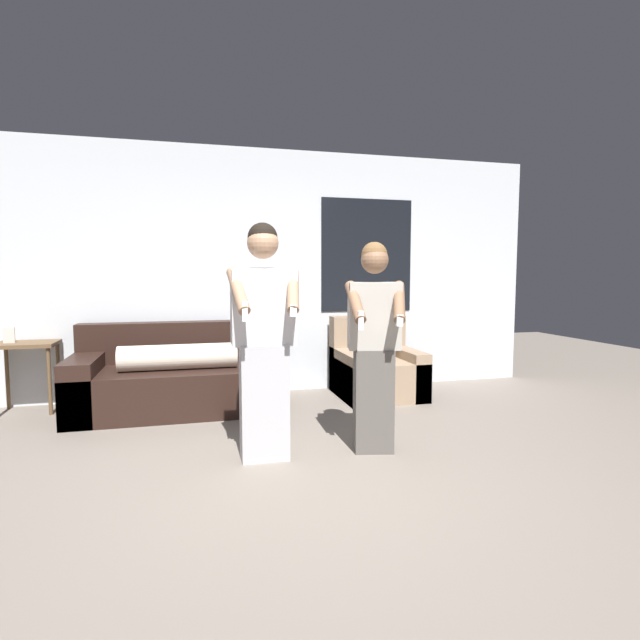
# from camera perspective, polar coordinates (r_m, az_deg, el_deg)

# --- Properties ---
(ground_plane) EXTENTS (14.00, 14.00, 0.00)m
(ground_plane) POSITION_cam_1_polar(r_m,az_deg,el_deg) (3.23, 0.38, -19.08)
(ground_plane) COLOR slate
(wall_back) EXTENTS (6.52, 0.07, 2.70)m
(wall_back) POSITION_cam_1_polar(r_m,az_deg,el_deg) (5.62, -6.62, 5.45)
(wall_back) COLOR silver
(wall_back) RESTS_ON ground_plane
(couch) EXTENTS (1.98, 0.98, 0.84)m
(couch) POSITION_cam_1_polar(r_m,az_deg,el_deg) (5.15, -15.74, -6.52)
(couch) COLOR black
(couch) RESTS_ON ground_plane
(armchair) EXTENTS (0.86, 0.87, 0.86)m
(armchair) POSITION_cam_1_polar(r_m,az_deg,el_deg) (5.53, 6.44, -5.62)
(armchair) COLOR #937A60
(armchair) RESTS_ON ground_plane
(side_table) EXTENTS (0.54, 0.42, 0.83)m
(side_table) POSITION_cam_1_polar(r_m,az_deg,el_deg) (5.57, -30.55, -3.36)
(side_table) COLOR brown
(side_table) RESTS_ON ground_plane
(person_left) EXTENTS (0.52, 0.47, 1.69)m
(person_left) POSITION_cam_1_polar(r_m,az_deg,el_deg) (3.56, -6.45, -2.49)
(person_left) COLOR #B2B2B7
(person_left) RESTS_ON ground_plane
(person_right) EXTENTS (0.46, 0.51, 1.57)m
(person_right) POSITION_cam_1_polar(r_m,az_deg,el_deg) (3.75, 6.18, -2.99)
(person_right) COLOR #56514C
(person_right) RESTS_ON ground_plane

